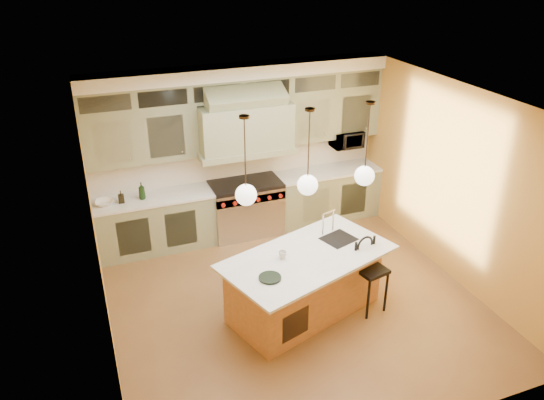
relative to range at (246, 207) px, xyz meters
name	(u,v)px	position (x,y,z in m)	size (l,w,h in m)	color
floor	(294,301)	(0.00, -2.14, -0.49)	(5.00, 5.00, 0.00)	brown
ceiling	(298,103)	(0.00, -2.14, 2.41)	(5.00, 5.00, 0.00)	white
wall_back	(238,148)	(0.00, 0.36, 0.96)	(5.00, 5.00, 0.00)	#BF8834
wall_front	(403,328)	(0.00, -4.64, 0.96)	(5.00, 5.00, 0.00)	#BF8834
wall_left	(98,246)	(-2.50, -2.14, 0.96)	(5.00, 5.00, 0.00)	#BF8834
wall_right	(453,183)	(2.50, -2.14, 0.96)	(5.00, 5.00, 0.00)	#BF8834
back_cabinetry	(243,154)	(0.00, 0.09, 0.94)	(5.00, 0.77, 2.90)	gray
range	(246,207)	(0.00, 0.00, 0.00)	(1.20, 0.74, 0.96)	silver
kitchen_island	(305,282)	(0.05, -2.39, -0.01)	(2.52, 1.85, 1.35)	olive
counter_stool	(370,271)	(0.89, -2.64, 0.13)	(0.44, 0.44, 1.08)	black
microwave	(347,139)	(1.95, 0.11, 0.96)	(0.54, 0.37, 0.30)	black
oil_bottle_a	(142,191)	(-1.72, 0.01, 0.59)	(0.11, 0.11, 0.28)	black
oil_bottle_b	(121,197)	(-2.04, -0.01, 0.55)	(0.09, 0.09, 0.20)	black
fruit_bowl	(104,203)	(-2.30, 0.01, 0.49)	(0.28, 0.28, 0.07)	white
cup	(282,255)	(-0.28, -2.38, 0.49)	(0.11, 0.11, 0.10)	beige
pendant_left	(246,193)	(-0.76, -2.39, 1.46)	(0.26, 0.26, 1.11)	#2D2319
pendant_center	(308,183)	(0.04, -2.39, 1.46)	(0.26, 0.26, 1.11)	#2D2319
pendant_right	(365,174)	(0.84, -2.39, 1.46)	(0.26, 0.26, 1.11)	#2D2319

